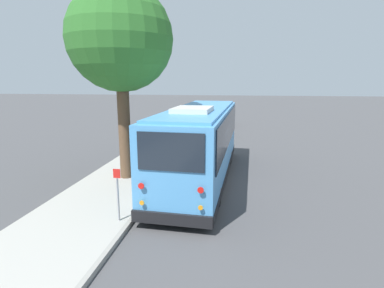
{
  "coord_description": "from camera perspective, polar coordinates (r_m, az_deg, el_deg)",
  "views": [
    {
      "loc": [
        -12.14,
        -1.05,
        4.38
      ],
      "look_at": [
        2.21,
        1.1,
        1.3
      ],
      "focal_mm": 28.0,
      "sensor_mm": 36.0,
      "label": 1
    }
  ],
  "objects": [
    {
      "name": "fire_hydrant",
      "position": [
        21.51,
        -1.44,
        1.73
      ],
      "size": [
        0.22,
        0.22,
        0.81
      ],
      "color": "red",
      "rests_on": "sidewalk_slab"
    },
    {
      "name": "parked_sedan_maroon",
      "position": [
        30.34,
        4.88,
        4.76
      ],
      "size": [
        4.27,
        1.93,
        1.27
      ],
      "rotation": [
        0.0,
        0.0,
        -0.05
      ],
      "color": "maroon",
      "rests_on": "ground"
    },
    {
      "name": "sign_post_near",
      "position": [
        9.47,
        -13.94,
        -9.3
      ],
      "size": [
        0.06,
        0.22,
        1.65
      ],
      "color": "gray",
      "rests_on": "sidewalk_slab"
    },
    {
      "name": "shuttle_bus",
      "position": [
        13.18,
        1.6,
        0.77
      ],
      "size": [
        10.18,
        2.92,
        3.4
      ],
      "rotation": [
        0.0,
        0.0,
        -0.05
      ],
      "color": "#4C93D1",
      "rests_on": "ground"
    },
    {
      "name": "ground_plane",
      "position": [
        12.94,
        3.41,
        -7.81
      ],
      "size": [
        160.0,
        160.0,
        0.0
      ],
      "primitive_type": "plane",
      "color": "#474749"
    },
    {
      "name": "parked_sedan_white",
      "position": [
        23.74,
        3.24,
        2.8
      ],
      "size": [
        4.68,
        1.86,
        1.29
      ],
      "rotation": [
        0.0,
        0.0,
        0.05
      ],
      "color": "silver",
      "rests_on": "ground"
    },
    {
      "name": "street_tree",
      "position": [
        13.41,
        -13.39,
        20.02
      ],
      "size": [
        4.33,
        4.33,
        8.73
      ],
      "color": "brown",
      "rests_on": "sidewalk_slab"
    },
    {
      "name": "curb_strip",
      "position": [
        13.26,
        -5.81,
        -7.02
      ],
      "size": [
        80.0,
        0.14,
        0.15
      ],
      "primitive_type": "cube",
      "color": "gray",
      "rests_on": "ground"
    },
    {
      "name": "sidewalk_slab",
      "position": [
        13.79,
        -12.95,
        -6.52
      ],
      "size": [
        80.0,
        3.38,
        0.15
      ],
      "primitive_type": "cube",
      "color": "#A3A099",
      "rests_on": "ground"
    },
    {
      "name": "sign_post_far",
      "position": [
        11.05,
        -10.5,
        -7.5
      ],
      "size": [
        0.06,
        0.06,
        1.16
      ],
      "color": "gray",
      "rests_on": "sidewalk_slab"
    }
  ]
}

